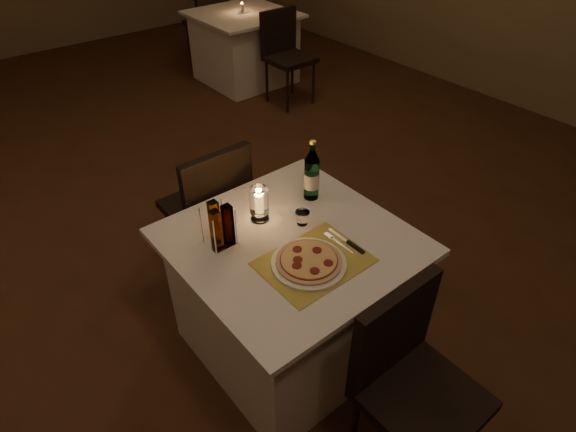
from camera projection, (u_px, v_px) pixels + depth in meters
floor at (184, 290)px, 2.94m from camera, size 8.00×10.00×0.02m
main_table at (291, 295)px, 2.39m from camera, size 1.00×1.00×0.74m
chair_near at (408, 370)px, 1.85m from camera, size 0.42×0.42×0.90m
chair_far at (211, 201)px, 2.73m from camera, size 0.42×0.42×0.90m
placemat at (314, 262)px, 2.05m from camera, size 0.45×0.34×0.00m
plate at (309, 263)px, 2.03m from camera, size 0.32×0.32×0.01m
pizza at (309, 261)px, 2.02m from camera, size 0.28×0.28×0.02m
fork at (337, 241)px, 2.15m from camera, size 0.02×0.18×0.00m
knife at (352, 244)px, 2.13m from camera, size 0.02×0.22×0.01m
tumbler at (302, 218)px, 2.24m from camera, size 0.07×0.07×0.07m
water_bottle at (312, 176)px, 2.35m from camera, size 0.08×0.08×0.32m
hurricane_candle at (259, 202)px, 2.23m from camera, size 0.09×0.09×0.17m
cruet_caddy at (220, 226)px, 2.09m from camera, size 0.12×0.12×0.21m
neighbor_table_right at (245, 47)px, 5.34m from camera, size 1.00×1.00×0.74m
neighbor_chair_ra at (285, 48)px, 4.80m from camera, size 0.42×0.42×0.90m
neighbor_chair_rb at (209, 17)px, 5.68m from camera, size 0.42×0.42×0.90m
neighbor_candle_right at (242, 8)px, 5.09m from camera, size 0.03×0.03×0.11m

